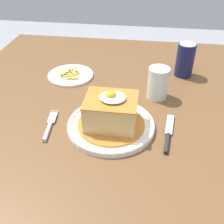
{
  "coord_description": "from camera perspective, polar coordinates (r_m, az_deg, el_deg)",
  "views": [
    {
      "loc": [
        0.03,
        -0.75,
        1.23
      ],
      "look_at": [
        -0.06,
        -0.14,
        0.79
      ],
      "focal_mm": 43.09,
      "sensor_mm": 36.0,
      "label": 1
    }
  ],
  "objects": [
    {
      "name": "fork",
      "position": [
        0.78,
        -13.23,
        -3.12
      ],
      "size": [
        0.03,
        0.14,
        0.01
      ],
      "color": "silver",
      "rests_on": "dining_table"
    },
    {
      "name": "dining_table",
      "position": [
        0.95,
        4.67,
        -2.0
      ],
      "size": [
        1.26,
        1.04,
        0.75
      ],
      "color": "brown",
      "rests_on": "ground_plane"
    },
    {
      "name": "soda_can",
      "position": [
        1.04,
        15.24,
        10.63
      ],
      "size": [
        0.07,
        0.07,
        0.12
      ],
      "color": "#191E51",
      "rests_on": "dining_table"
    },
    {
      "name": "knife",
      "position": [
        0.74,
        11.77,
        -5.33
      ],
      "size": [
        0.03,
        0.17,
        0.01
      ],
      "color": "#262628",
      "rests_on": "dining_table"
    },
    {
      "name": "side_plate_fries",
      "position": [
        1.03,
        -8.8,
        7.75
      ],
      "size": [
        0.17,
        0.17,
        0.02
      ],
      "color": "white",
      "rests_on": "dining_table"
    },
    {
      "name": "sandwich_meal",
      "position": [
        0.74,
        -0.2,
        -0.09
      ],
      "size": [
        0.19,
        0.19,
        0.11
      ],
      "color": "orange",
      "rests_on": "main_plate"
    },
    {
      "name": "ground_plane",
      "position": [
        1.45,
        3.33,
        -22.7
      ],
      "size": [
        6.0,
        6.0,
        0.0
      ],
      "primitive_type": "plane",
      "color": "#99999E"
    },
    {
      "name": "main_plate",
      "position": [
        0.77,
        -0.21,
        -2.75
      ],
      "size": [
        0.25,
        0.25,
        0.02
      ],
      "color": "white",
      "rests_on": "dining_table"
    },
    {
      "name": "drinking_glass",
      "position": [
        0.89,
        9.67,
        5.67
      ],
      "size": [
        0.07,
        0.07,
        0.1
      ],
      "color": "silver",
      "rests_on": "dining_table"
    }
  ]
}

